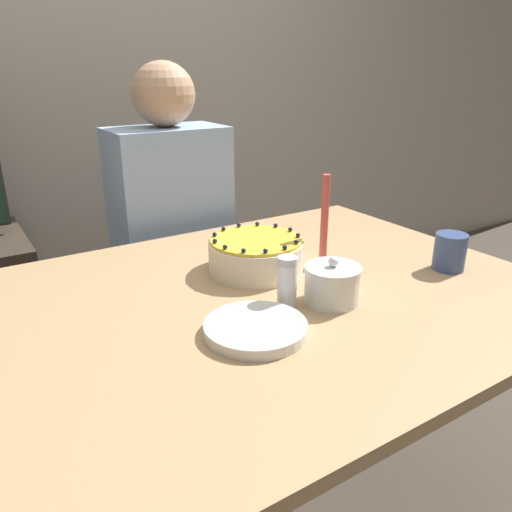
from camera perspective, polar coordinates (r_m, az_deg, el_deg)
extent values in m
cube|color=#ADA393|center=(2.38, -20.22, 20.91)|extent=(8.00, 0.05, 2.60)
cube|color=tan|center=(1.20, -0.60, -5.36)|extent=(1.47, 1.05, 0.03)
cylinder|color=tan|center=(2.06, 8.54, -5.16)|extent=(0.07, 0.07, 0.71)
cylinder|color=#EFE5CC|center=(1.33, 0.00, 0.00)|extent=(0.25, 0.25, 0.08)
cylinder|color=yellow|center=(1.32, 0.00, 1.84)|extent=(0.24, 0.24, 0.01)
sphere|color=#191E3D|center=(1.37, 3.93, 3.05)|extent=(0.01, 0.01, 0.01)
sphere|color=#191E3D|center=(1.41, 2.25, 3.51)|extent=(0.01, 0.01, 0.01)
sphere|color=#191E3D|center=(1.42, 0.15, 3.69)|extent=(0.01, 0.01, 0.01)
sphere|color=#191E3D|center=(1.41, -1.98, 3.56)|extent=(0.01, 0.01, 0.01)
sphere|color=#191E3D|center=(1.38, -3.74, 3.13)|extent=(0.01, 0.01, 0.01)
sphere|color=#191E3D|center=(1.33, -4.75, 2.48)|extent=(0.01, 0.01, 0.01)
sphere|color=#191E3D|center=(1.28, -4.73, 1.73)|extent=(0.01, 0.01, 0.01)
sphere|color=#191E3D|center=(1.24, -3.55, 1.04)|extent=(0.01, 0.01, 0.01)
sphere|color=#191E3D|center=(1.21, -1.43, 0.62)|extent=(0.01, 0.01, 0.01)
sphere|color=#191E3D|center=(1.21, 1.09, 0.59)|extent=(0.01, 0.01, 0.01)
sphere|color=#191E3D|center=(1.23, 3.31, 0.97)|extent=(0.01, 0.01, 0.01)
sphere|color=#191E3D|center=(1.28, 4.63, 1.62)|extent=(0.01, 0.01, 0.01)
sphere|color=#191E3D|center=(1.33, 4.81, 2.38)|extent=(0.01, 0.01, 0.01)
cylinder|color=silver|center=(1.17, 8.68, -3.48)|extent=(0.13, 0.13, 0.08)
cylinder|color=silver|center=(1.15, 8.80, -1.49)|extent=(0.13, 0.13, 0.01)
sphere|color=silver|center=(1.15, 8.85, -0.66)|extent=(0.02, 0.02, 0.02)
cylinder|color=white|center=(1.13, 3.56, -3.39)|extent=(0.04, 0.04, 0.10)
cylinder|color=silver|center=(1.11, 3.63, -0.55)|extent=(0.05, 0.05, 0.02)
cylinder|color=silver|center=(1.04, -0.05, -8.66)|extent=(0.21, 0.21, 0.01)
cylinder|color=silver|center=(1.03, -0.05, -8.28)|extent=(0.21, 0.21, 0.01)
cylinder|color=silver|center=(1.03, -0.05, -7.89)|extent=(0.21, 0.21, 0.01)
cylinder|color=tan|center=(1.39, 7.59, -0.70)|extent=(0.05, 0.05, 0.02)
cylinder|color=#CC4C47|center=(1.35, 7.85, 4.32)|extent=(0.02, 0.02, 0.24)
cylinder|color=#384C7F|center=(1.43, 21.28, 0.46)|extent=(0.08, 0.08, 0.10)
cube|color=#2D2D38|center=(2.05, -8.82, -9.42)|extent=(0.34, 0.34, 0.45)
cube|color=#99B7E0|center=(1.84, -9.72, 4.91)|extent=(0.40, 0.24, 0.61)
sphere|color=tan|center=(1.78, -10.56, 17.73)|extent=(0.21, 0.21, 0.21)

